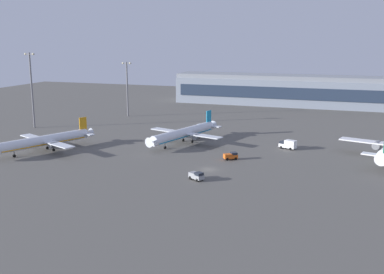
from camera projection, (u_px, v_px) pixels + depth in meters
The scene contains 9 objects.
ground_plane at pixel (208, 170), 129.22m from camera, with size 416.00×416.00×0.00m, color #56544F.
terminal_building at pixel (313, 91), 246.79m from camera, with size 150.24×22.40×16.40m.
airplane_far_stand at pixel (45, 141), 149.23m from camera, with size 27.42×34.72×9.41m.
airplane_terminal_side at pixel (185, 133), 160.85m from camera, with size 28.90×36.77×9.64m.
baggage_tractor at pixel (231, 156), 139.47m from camera, with size 4.52×3.98×2.25m.
maintenance_van at pixel (197, 176), 119.50m from camera, with size 4.57×3.76×2.25m.
catering_truck at pixel (288, 144), 152.90m from camera, with size 6.12×4.31×3.05m.
apron_light_central at pixel (127, 85), 213.62m from camera, with size 4.80×0.90×25.42m.
apron_light_east at pixel (32, 86), 185.56m from camera, with size 4.80×0.90×30.56m.
Camera 1 is at (35.98, -119.07, 36.47)m, focal length 42.92 mm.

